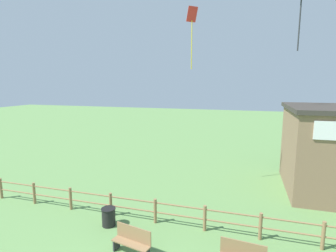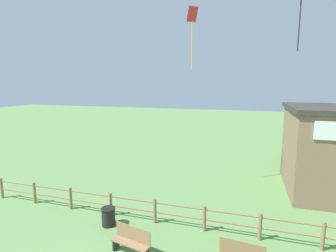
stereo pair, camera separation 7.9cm
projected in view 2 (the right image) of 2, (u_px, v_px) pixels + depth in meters
wooden_fence at (155, 209)px, 11.79m from camera, size 18.10×0.14×1.14m
park_bench_near_fence at (131, 240)px, 9.65m from camera, size 1.57×0.71×1.03m
trash_bin at (108, 217)px, 11.62m from camera, size 0.64×0.64×0.81m
kite_red_diamond at (192, 27)px, 14.66m from camera, size 0.64×0.62×3.39m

